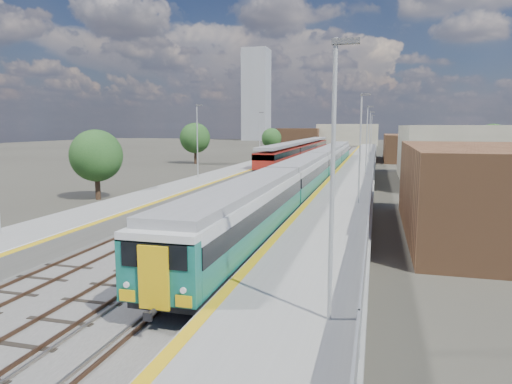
% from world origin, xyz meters
% --- Properties ---
extents(ground, '(320.00, 320.00, 0.00)m').
position_xyz_m(ground, '(0.00, 50.00, 0.00)').
color(ground, '#47443A').
rests_on(ground, ground).
extents(ballast_bed, '(10.50, 155.00, 0.06)m').
position_xyz_m(ballast_bed, '(-2.25, 52.50, 0.03)').
color(ballast_bed, '#565451').
rests_on(ballast_bed, ground).
extents(tracks, '(8.96, 160.00, 0.17)m').
position_xyz_m(tracks, '(-1.65, 54.18, 0.11)').
color(tracks, '#4C3323').
rests_on(tracks, ground).
extents(platform_right, '(4.70, 155.00, 8.52)m').
position_xyz_m(platform_right, '(5.28, 52.49, 0.54)').
color(platform_right, slate).
rests_on(platform_right, ground).
extents(platform_left, '(4.30, 155.00, 8.52)m').
position_xyz_m(platform_left, '(-9.05, 52.49, 0.52)').
color(platform_left, slate).
rests_on(platform_left, ground).
extents(buildings, '(72.00, 185.50, 40.00)m').
position_xyz_m(buildings, '(-18.12, 138.60, 10.70)').
color(buildings, brown).
rests_on(buildings, ground).
extents(green_train, '(2.65, 74.01, 2.92)m').
position_xyz_m(green_train, '(1.50, 38.68, 2.06)').
color(green_train, black).
rests_on(green_train, ground).
extents(red_train, '(2.85, 57.76, 3.59)m').
position_xyz_m(red_train, '(-5.50, 72.04, 2.13)').
color(red_train, black).
rests_on(red_train, ground).
extents(tree_a, '(4.45, 4.45, 6.03)m').
position_xyz_m(tree_a, '(-15.50, 24.16, 3.80)').
color(tree_a, '#382619').
rests_on(tree_a, ground).
extents(tree_b, '(5.08, 5.08, 6.88)m').
position_xyz_m(tree_b, '(-21.88, 61.74, 4.33)').
color(tree_b, '#382619').
rests_on(tree_b, ground).
extents(tree_c, '(4.34, 4.34, 5.89)m').
position_xyz_m(tree_c, '(-14.67, 87.86, 3.70)').
color(tree_c, '#382619').
rests_on(tree_c, ground).
extents(tree_d, '(4.90, 4.90, 6.64)m').
position_xyz_m(tree_d, '(22.63, 57.12, 4.18)').
color(tree_d, '#382619').
rests_on(tree_d, ground).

